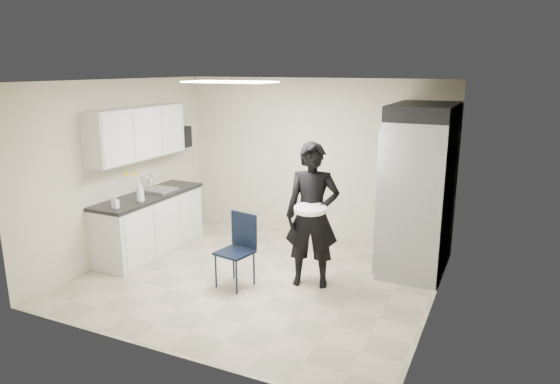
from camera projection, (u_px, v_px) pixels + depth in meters
The scene contains 21 objects.
floor at pixel (258, 278), 6.72m from camera, with size 4.50×4.50×0.00m, color tan.
ceiling at pixel (256, 81), 6.09m from camera, with size 4.50×4.50×0.00m, color silver.
back_wall at pixel (314, 159), 8.16m from camera, with size 4.50×4.50×0.00m, color beige.
left_wall at pixel (121, 170), 7.33m from camera, with size 4.00×4.00×0.00m, color beige.
right_wall at pixel (438, 204), 5.48m from camera, with size 4.00×4.00×0.00m, color beige.
ceiling_panel at pixel (230, 82), 6.69m from camera, with size 1.20×0.60×0.02m, color white.
lower_counter at pixel (150, 225), 7.59m from camera, with size 0.60×1.90×0.86m, color silver.
countertop at pixel (148, 196), 7.48m from camera, with size 0.64×1.95×0.05m, color black.
sink at pixel (160, 193), 7.70m from camera, with size 0.42×0.40×0.14m, color gray.
faucet at pixel (149, 183), 7.74m from camera, with size 0.02×0.02×0.24m, color silver.
upper_cabinets at pixel (137, 133), 7.30m from camera, with size 0.35×1.80×0.75m, color silver.
towel_dispenser at pixel (181, 137), 8.39m from camera, with size 0.22×0.30×0.35m, color black.
notice_sticker_left at pixel (127, 174), 7.43m from camera, with size 0.00×0.12×0.07m, color yellow.
notice_sticker_right at pixel (136, 174), 7.62m from camera, with size 0.00×0.12×0.07m, color yellow.
commercial_fridge at pixel (418, 196), 6.83m from camera, with size 0.80×1.35×2.10m, color gray.
fridge_compressor at pixel (424, 111), 6.55m from camera, with size 0.80×1.35×0.20m, color black.
folding_chair at pixel (235, 252), 6.38m from camera, with size 0.41×0.41×0.92m, color black.
man_tuxedo at pixel (312, 215), 6.32m from camera, with size 0.69×0.46×1.87m, color black.
bucket_lid at pixel (310, 209), 6.04m from camera, with size 0.40×0.40×0.05m, color silver.
soap_bottle_a at pixel (140, 192), 7.02m from camera, with size 0.11×0.11×0.29m, color white.
soap_bottle_b at pixel (115, 202), 6.73m from camera, with size 0.08×0.08×0.17m, color #B7B9C4.
Camera 1 is at (2.91, -5.52, 2.77)m, focal length 32.00 mm.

